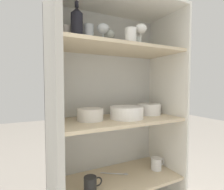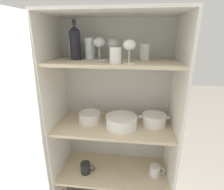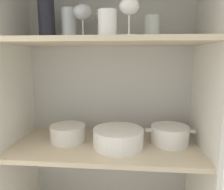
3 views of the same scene
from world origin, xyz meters
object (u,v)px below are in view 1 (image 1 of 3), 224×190
(wine_bottle, at_px, (77,26))
(casserole_dish, at_px, (149,109))
(plate_stack_white, at_px, (127,112))
(coffee_mug_primary, at_px, (157,164))
(mixing_bowl_large, at_px, (90,114))

(wine_bottle, xyz_separation_m, casserole_dish, (0.56, 0.01, -0.54))
(plate_stack_white, xyz_separation_m, coffee_mug_primary, (0.27, 0.00, -0.41))
(mixing_bowl_large, bearing_deg, plate_stack_white, -10.20)
(wine_bottle, xyz_separation_m, plate_stack_white, (0.32, -0.05, -0.54))
(wine_bottle, distance_m, plate_stack_white, 0.63)
(wine_bottle, bearing_deg, mixing_bowl_large, -3.15)
(mixing_bowl_large, bearing_deg, wine_bottle, 176.85)
(casserole_dish, bearing_deg, plate_stack_white, -166.14)
(mixing_bowl_large, relative_size, coffee_mug_primary, 1.42)
(wine_bottle, relative_size, casserole_dish, 1.13)
(wine_bottle, distance_m, casserole_dish, 0.77)
(plate_stack_white, height_order, mixing_bowl_large, plate_stack_white)
(plate_stack_white, distance_m, mixing_bowl_large, 0.25)
(coffee_mug_primary, bearing_deg, wine_bottle, 175.35)
(mixing_bowl_large, distance_m, casserole_dish, 0.48)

